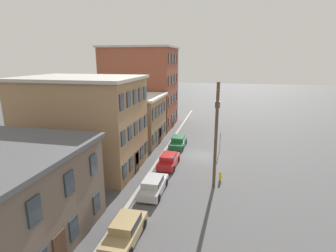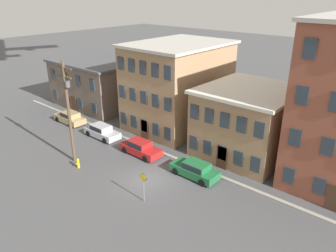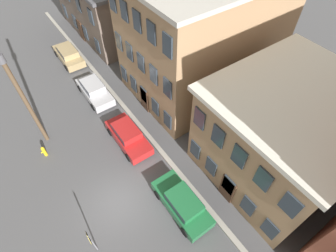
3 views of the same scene
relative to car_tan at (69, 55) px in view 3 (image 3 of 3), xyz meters
The scene contains 11 objects.
ground_plane 16.90m from the car_tan, 11.07° to the right, with size 200.00×200.00×0.00m, color #4C4C4F.
kerb_strip 16.63m from the car_tan, ahead, with size 56.00×0.36×0.16m, color #9E998E.
apartment_midblock 13.99m from the car_tan, 39.58° to the left, with size 8.95×12.02×9.87m.
apartment_far 21.67m from the car_tan, 19.69° to the left, with size 8.69×9.50×6.70m.
car_tan is the anchor object (origin of this frame).
car_silver 6.38m from the car_tan, ahead, with size 4.40×1.92×1.43m.
car_red 12.56m from the car_tan, ahead, with size 4.40×1.92×1.43m.
car_green 19.26m from the car_tan, ahead, with size 4.40×1.92×1.43m.
caution_sign 19.30m from the car_tan, 17.03° to the right, with size 0.85×0.08×2.58m.
utility_pole 11.28m from the car_tan, 31.48° to the right, with size 2.40×0.44×9.72m.
fire_hydrant 11.74m from the car_tan, 30.29° to the right, with size 0.24×0.34×0.96m.
Camera 3 is at (7.80, -1.53, 16.36)m, focal length 28.00 mm.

